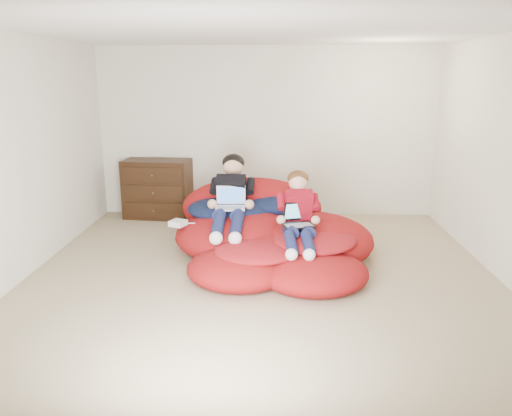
{
  "coord_description": "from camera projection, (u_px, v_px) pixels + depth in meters",
  "views": [
    {
      "loc": [
        0.13,
        -4.98,
        2.08
      ],
      "look_at": [
        -0.07,
        0.19,
        0.7
      ],
      "focal_mm": 35.0,
      "sensor_mm": 36.0,
      "label": 1
    }
  ],
  "objects": [
    {
      "name": "beanbag_pile",
      "position": [
        269.0,
        235.0,
        5.88
      ],
      "size": [
        2.38,
        2.43,
        0.89
      ],
      "color": "#A31214",
      "rests_on": "ground"
    },
    {
      "name": "room_shell",
      "position": [
        262.0,
        256.0,
        5.29
      ],
      "size": [
        5.1,
        5.1,
        2.77
      ],
      "color": "tan",
      "rests_on": "ground"
    },
    {
      "name": "older_boy",
      "position": [
        231.0,
        195.0,
        5.91
      ],
      "size": [
        0.38,
        1.29,
        0.81
      ],
      "color": "black",
      "rests_on": "beanbag_pile"
    },
    {
      "name": "cream_pillow",
      "position": [
        236.0,
        190.0,
        6.56
      ],
      "size": [
        0.44,
        0.28,
        0.28
      ],
      "primitive_type": "ellipsoid",
      "color": "#EEE5CE",
      "rests_on": "beanbag_pile"
    },
    {
      "name": "power_adapter",
      "position": [
        178.0,
        223.0,
        5.78
      ],
      "size": [
        0.22,
        0.22,
        0.06
      ],
      "primitive_type": "cube",
      "rotation": [
        0.0,
        0.0,
        -0.42
      ],
      "color": "silver",
      "rests_on": "beanbag_pile"
    },
    {
      "name": "dresser",
      "position": [
        158.0,
        189.0,
        7.46
      ],
      "size": [
        1.01,
        0.6,
        0.87
      ],
      "color": "black",
      "rests_on": "ground"
    },
    {
      "name": "laptop_black",
      "position": [
        298.0,
        219.0,
        5.42
      ],
      "size": [
        0.39,
        0.41,
        0.24
      ],
      "color": "black",
      "rests_on": "younger_boy"
    },
    {
      "name": "younger_boy",
      "position": [
        298.0,
        211.0,
        5.43
      ],
      "size": [
        0.36,
        1.01,
        0.76
      ],
      "color": "maroon",
      "rests_on": "beanbag_pile"
    },
    {
      "name": "laptop_white",
      "position": [
        230.0,
        202.0,
        5.82
      ],
      "size": [
        0.35,
        0.31,
        0.25
      ],
      "color": "silver",
      "rests_on": "older_boy"
    }
  ]
}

